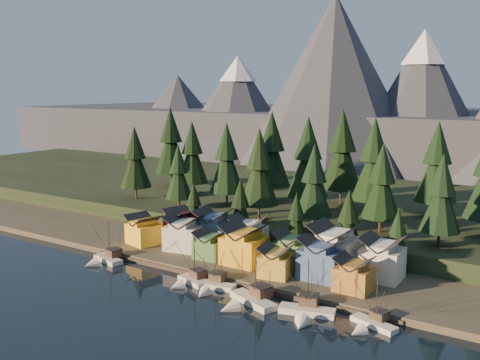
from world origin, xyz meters
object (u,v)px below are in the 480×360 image
Objects in this scene: boat_2 at (189,275)px; boat_3 at (211,281)px; house_front_0 at (143,229)px; boat_6 at (371,319)px; boat_0 at (104,254)px; house_back_0 at (183,225)px; boat_4 at (248,294)px; house_back_1 at (214,227)px; boat_5 at (306,305)px; house_front_1 at (184,231)px.

boat_2 is 0.99× the size of boat_3.
boat_3 is 1.15× the size of house_front_0.
boat_6 is 1.05× the size of house_front_0.
boat_3 is at bearing 13.25° from boat_0.
boat_2 is at bearing -34.46° from house_back_0.
boat_4 is (44.52, -3.16, 0.10)m from boat_0.
boat_3 is 28.57m from house_back_1.
boat_4 reaches higher than house_front_0.
house_back_0 is at bearing 148.71° from boat_2.
boat_5 is 1.27× the size of house_front_0.
boat_4 reaches higher than house_front_1.
boat_0 is at bearing 163.53° from boat_5.
house_back_1 is (16.99, 9.04, 0.97)m from house_front_0.
house_back_0 is 0.98× the size of house_back_1.
boat_0 is at bearing -96.31° from house_back_0.
boat_4 is at bearing 9.42° from boat_0.
house_back_0 is (-36.50, 24.72, 3.92)m from boat_4.
house_back_0 reaches higher than boat_3.
boat_3 is (5.98, 0.11, -0.20)m from boat_2.
house_front_0 is 0.94× the size of house_back_1.
boat_2 is at bearing 173.44° from boat_3.
house_back_0 reaches higher than boat_6.
house_back_0 is at bearing 179.45° from house_back_1.
boat_6 is at bearing 13.52° from boat_0.
house_front_1 is (-56.17, 16.01, 4.52)m from boat_6.
boat_5 is at bearing -11.47° from house_back_0.
house_front_1 is at bearing 148.77° from boat_2.
boat_2 reaches higher than boat_6.
boat_4 reaches higher than boat_5.
house_back_0 is 9.44m from house_back_1.
boat_5 reaches higher than house_front_1.
house_front_0 is (-32.92, 14.21, 3.70)m from boat_3.
boat_5 is (23.54, -1.64, 0.24)m from boat_3.
house_front_0 is at bearing 169.27° from boat_2.
boat_0 is 1.06× the size of boat_2.
boat_4 is 37.25m from house_front_1.
boat_6 is at bearing -27.75° from house_front_1.
boat_3 is 0.86× the size of boat_4.
house_back_1 is (-51.71, 23.07, 4.83)m from boat_6.
boat_2 is 1.04× the size of house_front_1.
boat_5 is at bearing -11.61° from boat_3.
house_front_0 is 0.95× the size of house_back_0.
house_front_0 is at bearing 179.46° from boat_4.
boat_4 is at bearing -154.81° from boat_6.
boat_5 is (56.79, -1.78, -0.04)m from boat_0.
boat_6 is at bearing -5.33° from house_back_0.
house_front_0 is 12.69m from house_front_1.
house_back_1 is at bearing 156.76° from boat_4.
house_back_1 is at bearing 130.34° from boat_2.
boat_6 is (41.75, 0.29, -0.36)m from boat_2.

